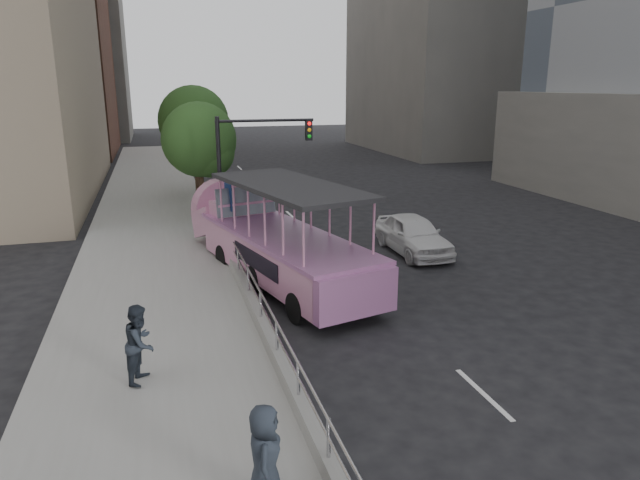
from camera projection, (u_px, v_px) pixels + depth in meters
ground at (403, 359)px, 13.92m from camera, size 160.00×160.00×0.00m
sidewalk at (155, 257)px, 21.60m from camera, size 5.50×80.00×0.30m
kerb_wall at (261, 323)px, 14.81m from camera, size 0.24×30.00×0.36m
guardrail at (261, 299)px, 14.64m from camera, size 0.07×22.00×0.71m
duck_boat at (271, 241)px, 19.54m from camera, size 4.96×10.74×3.47m
car at (413, 234)px, 22.46m from camera, size 1.80×4.46×1.52m
pedestrian_mid at (140, 343)px, 12.10m from camera, size 0.90×1.01×1.73m
pedestrian_far at (265, 457)px, 8.45m from camera, size 0.70×0.91×1.67m
parking_sign at (229, 214)px, 20.92m from camera, size 0.18×0.66×3.00m
traffic_signal at (247, 157)px, 24.12m from camera, size 4.20×0.32×5.20m
street_tree_near at (202, 143)px, 26.78m from camera, size 3.52×3.52×5.72m
street_tree_far at (196, 124)px, 32.27m from camera, size 3.97×3.97×6.45m
midrise_stone_b at (53, 53)px, 66.29m from camera, size 16.00×14.00×20.00m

